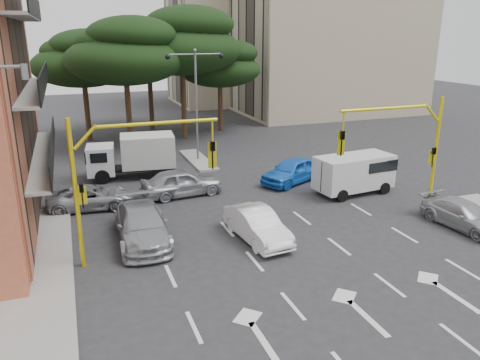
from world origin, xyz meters
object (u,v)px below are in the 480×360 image
at_px(car_white_hatch, 257,225).
at_px(car_silver_cross_b, 182,182).
at_px(signal_mast_right, 408,142).
at_px(car_silver_cross_a, 91,197).
at_px(signal_mast_left, 122,169).
at_px(car_silver_parked, 464,215).
at_px(car_blue_compact, 292,171).
at_px(box_truck_a, 132,157).
at_px(van_white, 354,174).
at_px(car_silver_wagon, 142,225).
at_px(street_lamp_center, 196,86).

xyz_separation_m(car_white_hatch, car_silver_cross_b, (-1.76, 7.07, 0.08)).
relative_size(signal_mast_right, car_silver_cross_a, 1.36).
bearing_deg(signal_mast_left, signal_mast_right, 0.00).
bearing_deg(car_silver_cross_b, signal_mast_left, 145.51).
bearing_deg(car_silver_parked, car_silver_cross_a, 146.03).
xyz_separation_m(car_blue_compact, box_truck_a, (-9.12, 4.61, 0.60)).
bearing_deg(van_white, car_white_hatch, -67.62).
relative_size(car_white_hatch, car_silver_wagon, 0.80).
height_order(street_lamp_center, car_silver_cross_b, street_lamp_center).
height_order(car_silver_cross_a, car_silver_cross_b, car_silver_cross_b).
bearing_deg(car_silver_cross_b, car_silver_wagon, 144.78).
bearing_deg(car_silver_cross_a, van_white, -95.44).
height_order(car_white_hatch, car_silver_cross_a, car_white_hatch).
relative_size(signal_mast_right, street_lamp_center, 0.77).
relative_size(car_white_hatch, car_silver_parked, 0.98).
bearing_deg(street_lamp_center, car_white_hatch, -94.50).
xyz_separation_m(signal_mast_right, car_silver_cross_a, (-14.70, 6.66, -3.27)).
bearing_deg(car_silver_cross_a, car_blue_compact, -83.43).
distance_m(car_silver_cross_a, box_truck_a, 5.80).
distance_m(van_white, box_truck_a, 13.88).
bearing_deg(signal_mast_left, car_silver_wagon, 63.14).
bearing_deg(signal_mast_right, car_silver_cross_a, 155.62).
distance_m(signal_mast_left, van_white, 14.27).
distance_m(car_white_hatch, car_silver_cross_a, 9.55).
relative_size(van_white, box_truck_a, 0.82).
bearing_deg(box_truck_a, signal_mast_left, 177.66).
xyz_separation_m(signal_mast_right, car_silver_cross_b, (-9.67, 7.01, -3.10)).
relative_size(signal_mast_left, car_white_hatch, 1.39).
xyz_separation_m(van_white, box_truck_a, (-11.60, 7.61, 0.23)).
distance_m(car_silver_cross_b, car_silver_parked, 14.80).
relative_size(car_silver_cross_a, car_silver_parked, 1.01).
relative_size(car_blue_compact, car_silver_cross_b, 0.97).
relative_size(signal_mast_left, car_silver_parked, 1.37).
distance_m(signal_mast_right, van_white, 4.86).
distance_m(car_silver_wagon, box_truck_a, 10.07).
xyz_separation_m(signal_mast_right, van_white, (-0.19, 4.01, -2.75)).
relative_size(signal_mast_left, box_truck_a, 1.08).
bearing_deg(car_white_hatch, signal_mast_right, -5.35).
xyz_separation_m(signal_mast_left, car_white_hatch, (5.70, -0.06, -3.18)).
distance_m(car_blue_compact, car_silver_cross_b, 7.00).
distance_m(street_lamp_center, car_silver_parked, 19.03).
bearing_deg(street_lamp_center, box_truck_a, -154.40).
bearing_deg(signal_mast_left, street_lamp_center, 64.09).
relative_size(car_blue_compact, car_silver_parked, 1.02).
distance_m(signal_mast_left, car_silver_parked, 16.00).
bearing_deg(car_silver_parked, signal_mast_left, 166.03).
bearing_deg(car_white_hatch, car_silver_cross_a, 129.50).
bearing_deg(car_silver_cross_b, street_lamp_center, -27.39).
relative_size(signal_mast_right, car_silver_cross_b, 1.30).
height_order(car_blue_compact, van_white, van_white).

